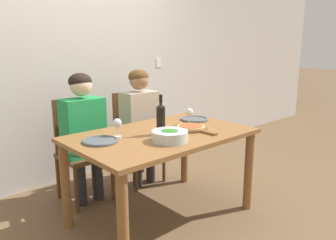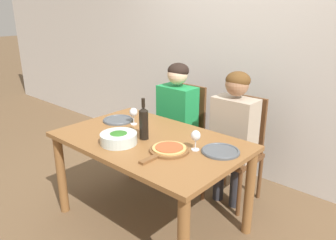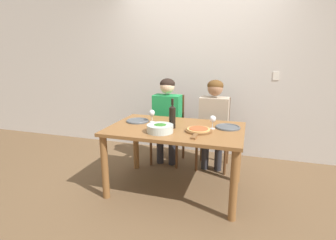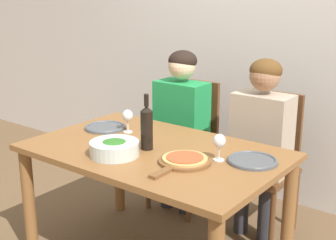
# 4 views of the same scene
# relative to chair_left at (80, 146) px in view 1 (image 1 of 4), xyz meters

# --- Properties ---
(ground_plane) EXTENTS (40.00, 40.00, 0.00)m
(ground_plane) POSITION_rel_chair_left_xyz_m (0.33, -0.83, -0.52)
(ground_plane) COLOR brown
(back_wall) EXTENTS (10.00, 0.06, 2.70)m
(back_wall) POSITION_rel_chair_left_xyz_m (0.33, 0.52, 0.83)
(back_wall) COLOR silver
(back_wall) RESTS_ON ground
(dining_table) EXTENTS (1.48, 0.94, 0.76)m
(dining_table) POSITION_rel_chair_left_xyz_m (0.33, -0.83, 0.13)
(dining_table) COLOR brown
(dining_table) RESTS_ON ground
(chair_left) EXTENTS (0.42, 0.42, 0.98)m
(chair_left) POSITION_rel_chair_left_xyz_m (0.00, 0.00, 0.00)
(chair_left) COLOR brown
(chair_left) RESTS_ON ground
(chair_right) EXTENTS (0.42, 0.42, 0.98)m
(chair_right) POSITION_rel_chair_left_xyz_m (0.66, 0.00, 0.00)
(chair_right) COLOR brown
(chair_right) RESTS_ON ground
(person_woman) EXTENTS (0.47, 0.51, 1.23)m
(person_woman) POSITION_rel_chair_left_xyz_m (0.00, -0.12, 0.22)
(person_woman) COLOR #28282D
(person_woman) RESTS_ON ground
(person_man) EXTENTS (0.47, 0.51, 1.23)m
(person_man) POSITION_rel_chair_left_xyz_m (0.66, -0.12, 0.22)
(person_man) COLOR #28282D
(person_man) RESTS_ON ground
(wine_bottle) EXTENTS (0.07, 0.07, 0.33)m
(wine_bottle) POSITION_rel_chair_left_xyz_m (0.30, -0.86, 0.37)
(wine_bottle) COLOR black
(wine_bottle) RESTS_ON dining_table
(broccoli_bowl) EXTENTS (0.28, 0.28, 0.09)m
(broccoli_bowl) POSITION_rel_chair_left_xyz_m (0.22, -1.05, 0.28)
(broccoli_bowl) COLOR silver
(broccoli_bowl) RESTS_ON dining_table
(dinner_plate_left) EXTENTS (0.27, 0.27, 0.02)m
(dinner_plate_left) POSITION_rel_chair_left_xyz_m (-0.18, -0.71, 0.25)
(dinner_plate_left) COLOR #4C5156
(dinner_plate_left) RESTS_ON dining_table
(dinner_plate_right) EXTENTS (0.27, 0.27, 0.02)m
(dinner_plate_right) POSITION_rel_chair_left_xyz_m (0.89, -0.67, 0.25)
(dinner_plate_right) COLOR #4C5156
(dinner_plate_right) RESTS_ON dining_table
(pizza_on_board) EXTENTS (0.28, 0.42, 0.04)m
(pizza_on_board) POSITION_rel_chair_left_xyz_m (0.60, -0.91, 0.26)
(pizza_on_board) COLOR brown
(pizza_on_board) RESTS_ON dining_table
(wine_glass_left) EXTENTS (0.07, 0.07, 0.15)m
(wine_glass_left) POSITION_rel_chair_left_xyz_m (-0.01, -0.68, 0.34)
(wine_glass_left) COLOR silver
(wine_glass_left) RESTS_ON dining_table
(wine_glass_right) EXTENTS (0.07, 0.07, 0.15)m
(wine_glass_right) POSITION_rel_chair_left_xyz_m (0.73, -0.76, 0.34)
(wine_glass_right) COLOR silver
(wine_glass_right) RESTS_ON dining_table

